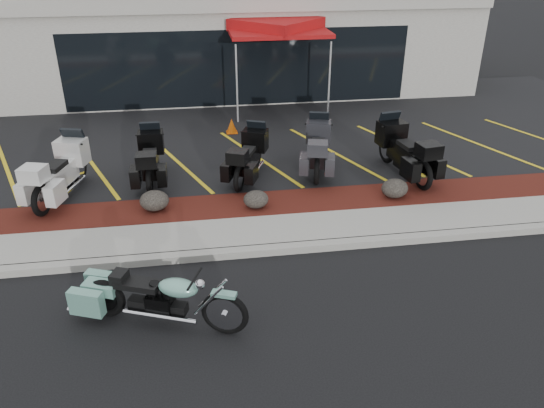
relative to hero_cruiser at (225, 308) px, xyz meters
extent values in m
plane|color=black|center=(1.40, 1.35, -0.52)|extent=(90.00, 90.00, 0.00)
cube|color=gray|center=(1.40, 2.25, -0.44)|extent=(24.00, 0.25, 0.15)
cube|color=gray|center=(1.40, 2.95, -0.44)|extent=(24.00, 1.20, 0.15)
cube|color=#390E0D|center=(1.40, 4.15, -0.44)|extent=(24.00, 1.20, 0.16)
cube|color=black|center=(1.40, 9.55, -0.44)|extent=(26.00, 9.60, 0.15)
cube|color=gray|center=(1.40, 15.85, 1.48)|extent=(18.00, 8.00, 4.00)
cube|color=black|center=(1.40, 11.87, 0.98)|extent=(12.00, 0.06, 2.60)
cube|color=gray|center=(1.40, 11.84, 3.08)|extent=(18.00, 0.30, 0.50)
ellipsoid|color=black|center=(-1.28, 4.18, -0.13)|extent=(0.65, 0.54, 0.46)
ellipsoid|color=black|center=(0.98, 3.96, -0.15)|extent=(0.57, 0.48, 0.40)
ellipsoid|color=black|center=(4.27, 4.00, -0.13)|extent=(0.63, 0.53, 0.45)
cone|color=#E25907|center=(0.86, 9.09, -0.14)|extent=(0.37, 0.37, 0.45)
cylinder|color=silver|center=(0.73, 10.71, 0.88)|extent=(0.06, 0.06, 2.49)
cylinder|color=silver|center=(3.59, 9.70, 0.88)|extent=(0.06, 0.06, 2.49)
cylinder|color=silver|center=(1.74, 13.57, 0.88)|extent=(0.06, 0.06, 2.49)
cylinder|color=silver|center=(4.60, 12.56, 0.88)|extent=(0.06, 0.06, 2.49)
cube|color=maroon|center=(2.66, 11.64, 2.29)|extent=(4.15, 4.15, 0.13)
cube|color=maroon|center=(2.66, 11.64, 2.47)|extent=(3.18, 3.18, 0.38)
camera|label=1|loc=(-0.26, -6.65, 5.24)|focal=35.00mm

